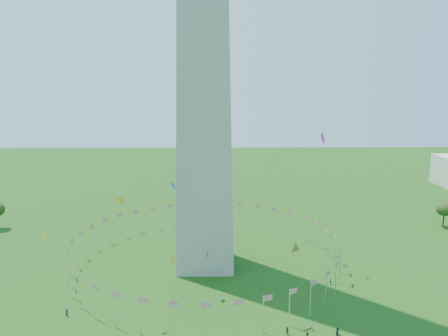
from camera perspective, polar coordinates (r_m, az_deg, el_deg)
The scene contains 2 objects.
flag_ring at distance 135.90m, azimuth -2.43°, elevation -10.78°, with size 80.24×80.24×9.00m.
kites_aloft at distance 102.49m, azimuth 0.88°, elevation -8.08°, with size 90.93×78.59×41.68m.
Camera 1 is at (3.38, -76.18, 54.87)m, focal length 35.00 mm.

